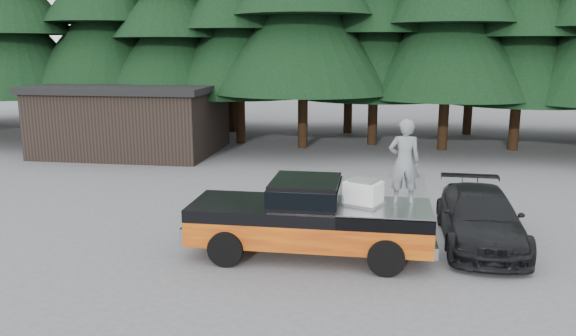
# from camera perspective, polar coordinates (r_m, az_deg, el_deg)

# --- Properties ---
(ground) EXTENTS (120.00, 120.00, 0.00)m
(ground) POSITION_cam_1_polar(r_m,az_deg,el_deg) (14.80, -2.07, -7.72)
(ground) COLOR #4E4E50
(ground) RESTS_ON ground
(pickup_truck) EXTENTS (6.00, 2.04, 1.33)m
(pickup_truck) POSITION_cam_1_polar(r_m,az_deg,el_deg) (13.83, 2.19, -6.25)
(pickup_truck) COLOR orange
(pickup_truck) RESTS_ON ground
(truck_cab) EXTENTS (1.66, 1.90, 0.59)m
(truck_cab) POSITION_cam_1_polar(r_m,az_deg,el_deg) (13.57, 1.80, -2.38)
(truck_cab) COLOR black
(truck_cab) RESTS_ON pickup_truck
(air_compressor) EXTENTS (1.00, 0.93, 0.55)m
(air_compressor) POSITION_cam_1_polar(r_m,az_deg,el_deg) (13.55, 7.65, -2.60)
(air_compressor) COLOR silver
(air_compressor) RESTS_ON pickup_truck
(man_on_bed) EXTENTS (0.80, 0.56, 2.06)m
(man_on_bed) POSITION_cam_1_polar(r_m,az_deg,el_deg) (13.66, 11.71, 0.64)
(man_on_bed) COLOR slate
(man_on_bed) RESTS_ON pickup_truck
(parked_car) EXTENTS (2.06, 4.87, 1.40)m
(parked_car) POSITION_cam_1_polar(r_m,az_deg,el_deg) (15.46, 18.92, -4.79)
(parked_car) COLOR black
(parked_car) RESTS_ON ground
(utility_building) EXTENTS (8.40, 6.40, 3.30)m
(utility_building) POSITION_cam_1_polar(r_m,az_deg,el_deg) (28.40, -15.45, 4.91)
(utility_building) COLOR black
(utility_building) RESTS_ON ground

